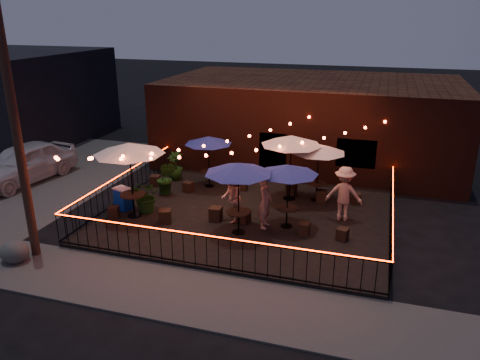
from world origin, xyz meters
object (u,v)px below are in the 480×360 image
object	(u,v)px
utility_pole	(16,128)
cafe_table_3	(291,141)
boulder	(14,252)
cooler	(123,198)
cafe_table_0	(129,149)
cafe_table_4	(288,170)
cafe_table_5	(319,149)
cafe_table_2	(239,169)
cafe_table_1	(208,141)

from	to	relation	value
utility_pole	cafe_table_3	xyz separation A→B (m)	(6.60, 6.49, -1.51)
boulder	cooler	bearing A→B (deg)	74.33
cafe_table_0	cafe_table_4	xyz separation A→B (m)	(5.41, 0.76, -0.46)
cafe_table_4	cafe_table_5	xyz separation A→B (m)	(0.61, 2.68, 0.04)
cafe_table_4	boulder	xyz separation A→B (m)	(-7.30, -4.54, -1.83)
utility_pole	cafe_table_4	distance (m)	8.27
cafe_table_3	cooler	world-z (taller)	cafe_table_3
cafe_table_2	cafe_table_3	bearing A→B (deg)	73.59
utility_pole	cafe_table_0	distance (m)	3.85
cafe_table_1	cooler	distance (m)	4.19
cafe_table_1	cafe_table_2	size ratio (longest dim) A/B	0.91
utility_pole	cafe_table_3	size ratio (longest dim) A/B	3.12
cafe_table_1	cafe_table_2	distance (m)	4.58
cafe_table_5	cooler	xyz separation A→B (m)	(-6.72, -3.00, -1.64)
utility_pole	cooler	bearing A→B (deg)	76.24
cafe_table_0	cooler	distance (m)	2.22
cafe_table_1	utility_pole	bearing A→B (deg)	-114.20
cafe_table_5	boulder	bearing A→B (deg)	-137.58
cafe_table_3	boulder	size ratio (longest dim) A/B	2.87
cooler	cafe_table_1	bearing A→B (deg)	75.87
cafe_table_3	cafe_table_4	world-z (taller)	cafe_table_3
cafe_table_1	cafe_table_4	world-z (taller)	cafe_table_4
cafe_table_3	cooler	size ratio (longest dim) A/B	3.08
cafe_table_2	cafe_table_5	bearing A→B (deg)	60.65
cafe_table_1	cafe_table_4	size ratio (longest dim) A/B	0.94
cooler	boulder	xyz separation A→B (m)	(-1.19, -4.23, -0.22)
cafe_table_2	cafe_table_3	size ratio (longest dim) A/B	1.01
cafe_table_3	boulder	distance (m)	10.08
cafe_table_1	boulder	world-z (taller)	cafe_table_1
cafe_table_2	cafe_table_4	world-z (taller)	cafe_table_2
cafe_table_0	boulder	xyz separation A→B (m)	(-1.89, -3.78, -2.29)
cafe_table_0	cafe_table_5	distance (m)	6.95
cafe_table_0	cooler	size ratio (longest dim) A/B	3.90
cafe_table_5	boulder	distance (m)	10.87
cafe_table_4	boulder	distance (m)	8.79
utility_pole	cafe_table_5	xyz separation A→B (m)	(7.62, 6.67, -1.79)
utility_pole	cafe_table_1	xyz separation A→B (m)	(3.10, 6.89, -1.88)
cooler	boulder	size ratio (longest dim) A/B	0.93
cafe_table_2	cafe_table_4	size ratio (longest dim) A/B	1.03
utility_pole	cafe_table_0	xyz separation A→B (m)	(1.60, 3.23, -1.36)
cafe_table_0	cafe_table_4	distance (m)	5.48
cafe_table_1	cafe_table_3	distance (m)	3.54
cafe_table_0	cafe_table_4	world-z (taller)	cafe_table_0
cafe_table_1	cafe_table_0	bearing A→B (deg)	-112.21
cafe_table_2	cooler	size ratio (longest dim) A/B	3.10
cafe_table_4	cafe_table_5	distance (m)	2.75
cafe_table_4	boulder	world-z (taller)	cafe_table_4
utility_pole	cafe_table_1	world-z (taller)	utility_pole
cafe_table_3	cooler	xyz separation A→B (m)	(-5.70, -2.81, -1.92)
cooler	utility_pole	bearing A→B (deg)	-83.55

